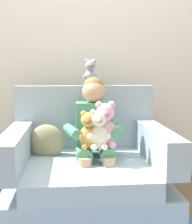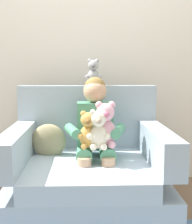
{
  "view_description": "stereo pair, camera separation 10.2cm",
  "coord_description": "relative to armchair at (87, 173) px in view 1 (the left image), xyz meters",
  "views": [
    {
      "loc": [
        -0.12,
        -2.04,
        1.03
      ],
      "look_at": [
        0.05,
        -0.05,
        0.75
      ],
      "focal_mm": 48.42,
      "sensor_mm": 36.0,
      "label": 1
    },
    {
      "loc": [
        -0.02,
        -2.05,
        1.03
      ],
      "look_at": [
        0.05,
        -0.05,
        0.75
      ],
      "focal_mm": 48.42,
      "sensor_mm": 36.0,
      "label": 2
    }
  ],
  "objects": [
    {
      "name": "back_wall",
      "position": [
        0.0,
        0.73,
        1.01
      ],
      "size": [
        6.0,
        0.1,
        2.6
      ],
      "primitive_type": "cube",
      "color": "silver",
      "rests_on": "ground"
    },
    {
      "name": "seated_child",
      "position": [
        0.05,
        0.03,
        0.32
      ],
      "size": [
        0.45,
        0.39,
        0.82
      ],
      "rotation": [
        0.0,
        0.0,
        0.05
      ],
      "color": "#4C9370",
      "rests_on": "armchair"
    },
    {
      "name": "plush_pink",
      "position": [
        0.12,
        -0.09,
        0.36
      ],
      "size": [
        0.19,
        0.15,
        0.31
      ],
      "rotation": [
        0.0,
        0.0,
        0.35
      ],
      "color": "#EAA8BC",
      "rests_on": "armchair"
    },
    {
      "name": "plush_grey_on_backrest",
      "position": [
        0.05,
        0.35,
        0.71
      ],
      "size": [
        0.13,
        0.1,
        0.21
      ],
      "rotation": [
        0.0,
        0.0,
        -0.24
      ],
      "color": "#9E9EA3",
      "rests_on": "armchair"
    },
    {
      "name": "ground_plane",
      "position": [
        0.0,
        -0.04,
        -0.29
      ],
      "size": [
        8.0,
        8.0,
        0.0
      ],
      "primitive_type": "plane",
      "color": "brown"
    },
    {
      "name": "armchair",
      "position": [
        0.0,
        0.0,
        0.0
      ],
      "size": [
        1.1,
        0.94,
        0.91
      ],
      "color": "#9EADBC",
      "rests_on": "ground"
    },
    {
      "name": "plush_honey",
      "position": [
        0.0,
        -0.12,
        0.34
      ],
      "size": [
        0.15,
        0.12,
        0.25
      ],
      "rotation": [
        0.0,
        0.0,
        0.23
      ],
      "color": "gold",
      "rests_on": "armchair"
    },
    {
      "name": "throw_pillow",
      "position": [
        -0.29,
        0.13,
        0.21
      ],
      "size": [
        0.27,
        0.15,
        0.26
      ],
      "primitive_type": "ellipsoid",
      "rotation": [
        0.0,
        0.0,
        -0.12
      ],
      "color": "#998C66",
      "rests_on": "armchair"
    },
    {
      "name": "plush_cream",
      "position": [
        0.07,
        -0.14,
        0.34
      ],
      "size": [
        0.16,
        0.13,
        0.27
      ],
      "rotation": [
        0.0,
        0.0,
        0.09
      ],
      "color": "silver",
      "rests_on": "armchair"
    }
  ]
}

